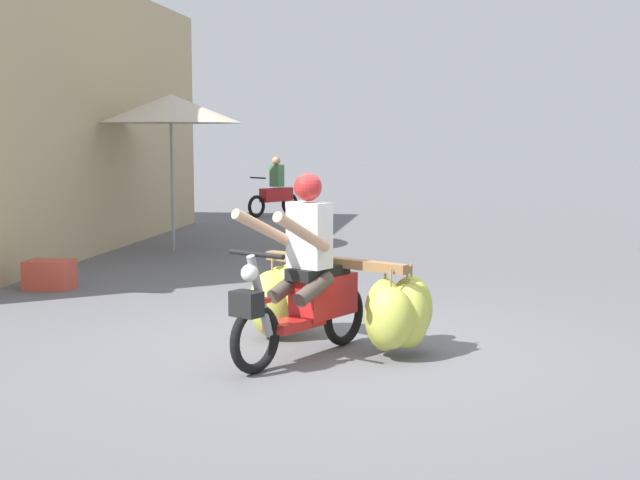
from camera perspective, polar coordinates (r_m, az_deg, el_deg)
name	(u,v)px	position (r m, az deg, el deg)	size (l,w,h in m)	color
ground_plane	(328,349)	(7.83, 0.56, -7.15)	(120.00, 120.00, 0.00)	slate
motorbike_main_loaded	(327,297)	(7.76, 0.47, -3.76)	(1.85, 2.02, 1.58)	black
motorbike_distant_ahead_left	(276,192)	(20.73, -2.92, 3.16)	(0.98, 1.39, 1.40)	black
market_umbrella_near_shop	(171,109)	(14.56, -9.71, 8.44)	(2.32, 2.32, 2.56)	#99999E
produce_crate	(50,275)	(11.32, -17.24, -2.17)	(0.56, 0.40, 0.36)	#CC4C38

